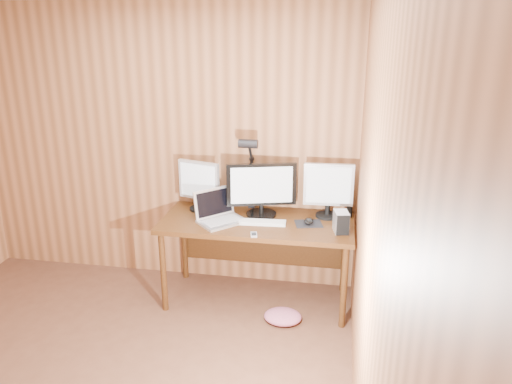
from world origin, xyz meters
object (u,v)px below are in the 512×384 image
(speaker, at_px, (349,211))
(phone, at_px, (254,235))
(monitor_right, at_px, (328,189))
(mouse, at_px, (309,221))
(hard_drive, at_px, (341,222))
(desk, at_px, (258,231))
(keyboard, at_px, (261,222))
(laptop, at_px, (219,213))
(monitor_center, at_px, (261,189))
(monitor_left, at_px, (199,184))
(desk_lamp, at_px, (250,163))

(speaker, bearing_deg, phone, -145.21)
(monitor_right, bearing_deg, mouse, -130.47)
(hard_drive, distance_m, phone, 0.69)
(desk, bearing_deg, keyboard, -69.78)
(speaker, bearing_deg, desk, -170.03)
(laptop, xyz_separation_m, mouse, (0.74, 0.06, -0.04))
(keyboard, bearing_deg, desk, 106.78)
(monitor_center, relative_size, monitor_left, 1.31)
(monitor_right, xyz_separation_m, hard_drive, (0.12, -0.31, -0.17))
(laptop, distance_m, desk_lamp, 0.51)
(desk, xyz_separation_m, phone, (0.03, -0.37, 0.13))
(mouse, bearing_deg, monitor_right, 44.66)
(desk, distance_m, phone, 0.40)
(mouse, bearing_deg, monitor_center, 155.07)
(hard_drive, bearing_deg, monitor_left, 154.83)
(phone, bearing_deg, monitor_center, 79.14)
(hard_drive, xyz_separation_m, phone, (-0.66, -0.18, -0.08))
(desk, bearing_deg, hard_drive, -15.44)
(desk, height_order, monitor_right, monitor_right)
(monitor_left, xyz_separation_m, desk_lamp, (0.44, 0.05, 0.20))
(monitor_center, xyz_separation_m, keyboard, (0.03, -0.18, -0.23))
(monitor_center, distance_m, mouse, 0.48)
(laptop, height_order, speaker, laptop)
(keyboard, xyz_separation_m, desk_lamp, (-0.14, 0.27, 0.42))
(monitor_center, bearing_deg, keyboard, -96.05)
(phone, bearing_deg, monitor_right, 29.80)
(desk, relative_size, mouse, 13.63)
(monitor_right, relative_size, laptop, 1.02)
(monitor_center, bearing_deg, laptop, -166.17)
(monitor_right, bearing_deg, hard_drive, -72.19)
(monitor_center, xyz_separation_m, laptop, (-0.33, -0.18, -0.18))
(hard_drive, bearing_deg, monitor_right, 98.86)
(monitor_right, distance_m, phone, 0.78)
(desk, height_order, phone, phone)
(monitor_left, height_order, mouse, monitor_left)
(monitor_center, bearing_deg, monitor_right, -8.93)
(laptop, distance_m, phone, 0.42)
(hard_drive, height_order, desk_lamp, desk_lamp)
(hard_drive, relative_size, speaker, 1.52)
(monitor_left, bearing_deg, phone, -23.75)
(desk, xyz_separation_m, laptop, (-0.31, -0.13, 0.19))
(monitor_left, distance_m, desk_lamp, 0.48)
(monitor_center, bearing_deg, desk_lamp, 126.20)
(desk, bearing_deg, monitor_center, 73.83)
(mouse, bearing_deg, monitor_left, 162.25)
(monitor_right, height_order, hard_drive, monitor_right)
(desk, relative_size, speaker, 14.20)
(laptop, bearing_deg, keyboard, -44.15)
(desk, bearing_deg, desk_lamp, 123.74)
(speaker, xyz_separation_m, desk_lamp, (-0.86, 0.02, 0.38))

